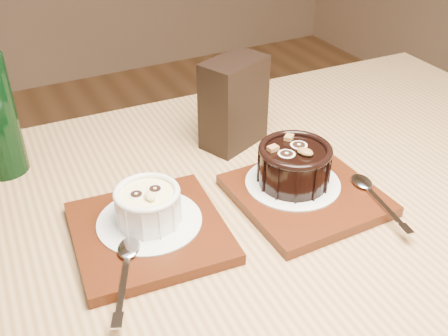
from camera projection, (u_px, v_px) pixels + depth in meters
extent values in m
cube|color=olive|center=(254.00, 242.00, 0.67)|extent=(1.23, 0.84, 0.04)
cylinder|color=olive|center=(374.00, 210.00, 1.34)|extent=(0.06, 0.06, 0.71)
cube|color=#491D0C|center=(149.00, 232.00, 0.64)|extent=(0.20, 0.20, 0.01)
cylinder|color=white|center=(150.00, 221.00, 0.65)|extent=(0.13, 0.13, 0.00)
cylinder|color=white|center=(148.00, 207.00, 0.64)|extent=(0.08, 0.08, 0.04)
cylinder|color=#FFF69B|center=(147.00, 195.00, 0.63)|extent=(0.07, 0.07, 0.00)
torus|color=white|center=(147.00, 192.00, 0.62)|extent=(0.08, 0.08, 0.01)
cylinder|color=black|center=(136.00, 194.00, 0.62)|extent=(0.02, 0.02, 0.00)
cylinder|color=black|center=(155.00, 188.00, 0.63)|extent=(0.02, 0.02, 0.00)
ellipsoid|color=#E5CF86|center=(150.00, 196.00, 0.61)|extent=(0.01, 0.02, 0.01)
cube|color=#491D0C|center=(305.00, 195.00, 0.71)|extent=(0.18, 0.18, 0.01)
cylinder|color=white|center=(293.00, 183.00, 0.72)|extent=(0.13, 0.13, 0.00)
cylinder|color=black|center=(294.00, 167.00, 0.70)|extent=(0.09, 0.09, 0.05)
cylinder|color=black|center=(295.00, 152.00, 0.69)|extent=(0.08, 0.08, 0.00)
torus|color=black|center=(296.00, 150.00, 0.69)|extent=(0.10, 0.10, 0.01)
cylinder|color=black|center=(287.00, 153.00, 0.68)|extent=(0.02, 0.02, 0.00)
cylinder|color=black|center=(299.00, 145.00, 0.70)|extent=(0.02, 0.02, 0.00)
ellipsoid|color=brown|center=(305.00, 152.00, 0.68)|extent=(0.02, 0.03, 0.01)
cube|color=brown|center=(273.00, 148.00, 0.69)|extent=(0.01, 0.01, 0.01)
cube|color=brown|center=(289.00, 137.00, 0.71)|extent=(0.02, 0.02, 0.01)
cube|color=black|center=(234.00, 103.00, 0.80)|extent=(0.12, 0.09, 0.14)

